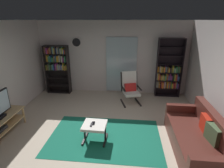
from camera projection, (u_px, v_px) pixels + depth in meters
ground_plane at (101, 137)px, 4.21m from camera, size 7.02×7.02×0.00m
wall_back at (112, 58)px, 6.48m from camera, size 5.60×0.06×2.60m
glass_door_panel at (121, 65)px, 6.48m from camera, size 1.10×0.01×2.00m
area_rug at (105, 137)px, 4.22m from camera, size 2.59×1.67×0.01m
bookshelf_near_tv at (57, 64)px, 6.47m from camera, size 0.85×0.30×1.76m
bookshelf_near_sofa at (168, 72)px, 6.26m from camera, size 0.85×0.30×2.04m
leather_sofa at (198, 138)px, 3.70m from camera, size 0.87×1.99×0.82m
lounge_armchair at (130, 87)px, 5.84m from camera, size 0.72×0.78×1.02m
ottoman at (95, 127)px, 4.00m from camera, size 0.54×0.50×0.42m
tv_remote at (91, 125)px, 3.94m from camera, size 0.04×0.14×0.02m
cell_phone at (93, 123)px, 4.00m from camera, size 0.08×0.14×0.01m
wall_clock at (76, 42)px, 6.34m from camera, size 0.29×0.03×0.29m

